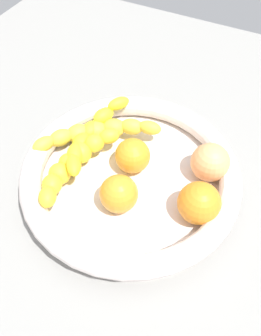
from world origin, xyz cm
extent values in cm
cube|color=gray|center=(0.00, 0.00, 1.50)|extent=(120.00, 120.00, 3.00)
cylinder|color=silver|center=(0.00, 0.00, 4.14)|extent=(34.31, 34.31, 2.28)
torus|color=silver|center=(0.00, 0.00, 7.12)|extent=(36.89, 36.89, 3.69)
ellipsoid|color=yellow|center=(-9.59, -0.93, 8.64)|extent=(3.14, 4.60, 2.53)
ellipsoid|color=yellow|center=(-8.81, -4.15, 8.17)|extent=(4.20, 5.00, 2.98)
ellipsoid|color=yellow|center=(-7.47, -7.18, 7.70)|extent=(5.07, 5.39, 3.44)
ellipsoid|color=yellow|center=(-5.63, -9.93, 7.22)|extent=(5.71, 5.76, 3.89)
ellipsoid|color=yellow|center=(-3.33, -12.32, 7.70)|extent=(5.47, 5.39, 3.44)
ellipsoid|color=yellow|center=(-0.65, -14.26, 8.17)|extent=(5.19, 4.75, 2.98)
ellipsoid|color=yellow|center=(2.33, -15.71, 8.64)|extent=(4.89, 3.88, 2.53)
ellipsoid|color=yellow|center=(-3.94, -6.12, 9.31)|extent=(4.42, 4.45, 2.70)
ellipsoid|color=yellow|center=(-1.82, -7.91, 8.66)|extent=(4.74, 4.63, 3.19)
ellipsoid|color=yellow|center=(0.64, -9.18, 8.01)|extent=(4.65, 4.71, 3.67)
ellipsoid|color=yellow|center=(3.32, -9.88, 7.36)|extent=(4.14, 4.63, 4.16)
ellipsoid|color=yellow|center=(6.09, -9.98, 8.01)|extent=(3.83, 3.93, 3.67)
ellipsoid|color=yellow|center=(8.81, -9.47, 8.66)|extent=(4.34, 4.09, 3.19)
ellipsoid|color=yellow|center=(11.35, -8.38, 9.31)|extent=(4.44, 4.11, 2.70)
ellipsoid|color=yellow|center=(-11.54, -8.28, 9.95)|extent=(4.88, 4.33, 2.29)
ellipsoid|color=yellow|center=(-8.44, -9.85, 8.79)|extent=(5.03, 4.09, 2.78)
ellipsoid|color=yellow|center=(-5.06, -10.61, 7.62)|extent=(4.65, 3.69, 3.28)
ellipsoid|color=yellow|center=(-1.59, -10.52, 7.62)|extent=(4.79, 3.89, 3.28)
ellipsoid|color=yellow|center=(1.75, -9.58, 8.79)|extent=(5.09, 4.25, 2.78)
ellipsoid|color=yellow|center=(4.76, -7.85, 9.95)|extent=(4.85, 4.45, 2.29)
sphere|color=orange|center=(5.44, 0.68, 8.35)|extent=(6.15, 6.15, 6.15)
sphere|color=orange|center=(-2.50, -0.85, 8.31)|extent=(6.07, 6.07, 6.07)
sphere|color=orange|center=(1.61, 12.46, 8.63)|extent=(6.70, 6.70, 6.70)
sphere|color=#F9A465|center=(-6.84, 11.42, 8.56)|extent=(6.57, 6.57, 6.57)
camera|label=1|loc=(31.10, 15.59, 52.58)|focal=36.46mm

